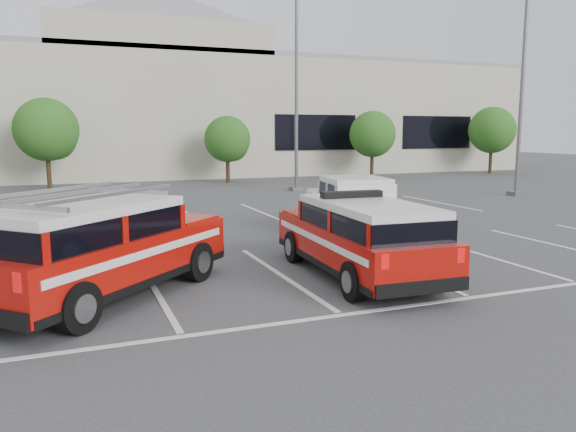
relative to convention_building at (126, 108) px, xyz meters
The scene contains 12 objects.
ground 32.21m from the convention_building, 90.33° to the right, with size 120.00×120.00×0.00m, color #3A3A3C.
stall_markings 27.77m from the convention_building, 90.38° to the right, with size 23.00×15.00×0.01m, color silver.
convention_building is the anchor object (origin of this frame).
tree_mid_left 11.19m from the convention_building, 117.40° to the right, with size 3.37×3.37×4.85m.
tree_mid_right 11.20m from the convention_building, 63.43° to the right, with size 2.77×2.77×3.99m.
tree_right 17.96m from the convention_building, 33.37° to the right, with size 3.07×3.07×4.42m.
tree_far_right 26.83m from the convention_building, 21.51° to the right, with size 3.37×3.37×4.85m.
light_pole_mid 17.27m from the convention_building, 66.74° to the right, with size 0.90×0.60×10.24m.
light_pole_right 26.99m from the convention_building, 54.11° to the right, with size 0.90×0.60×10.24m.
fire_chief_suv 32.85m from the convention_building, 87.68° to the right, with size 2.11×5.19×1.80m.
white_pickup 29.13m from the convention_building, 83.00° to the right, with size 2.88×5.86×1.72m.
ladder_suv 32.67m from the convention_building, 96.86° to the right, with size 5.15×5.10×2.05m.
Camera 1 is at (-4.22, -10.96, 3.07)m, focal length 35.00 mm.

